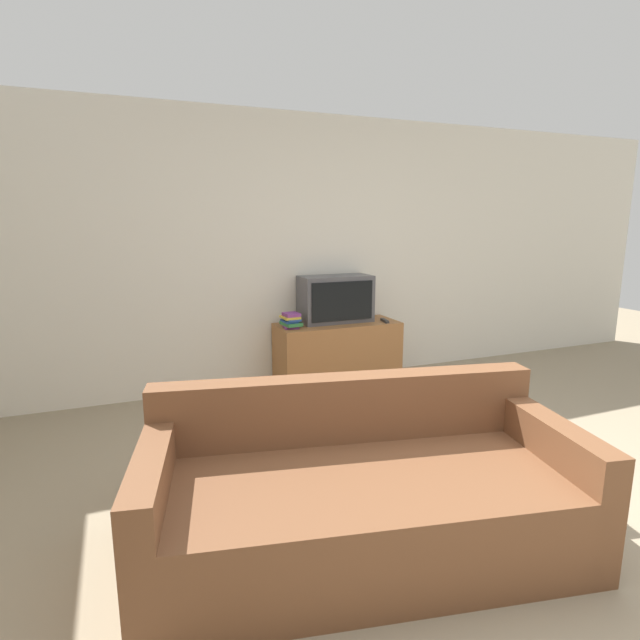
% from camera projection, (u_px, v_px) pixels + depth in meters
% --- Properties ---
extents(ground_plane, '(14.00, 14.00, 0.00)m').
position_uv_depth(ground_plane, '(520.00, 561.00, 2.39)').
color(ground_plane, gray).
extents(wall_back, '(9.00, 0.06, 2.60)m').
position_uv_depth(wall_back, '(302.00, 252.00, 4.89)').
color(wall_back, silver).
rests_on(wall_back, ground_plane).
extents(tv_stand, '(1.20, 0.48, 0.63)m').
position_uv_depth(tv_stand, '(337.00, 354.00, 4.92)').
color(tv_stand, '#9E6638').
rests_on(tv_stand, ground_plane).
extents(television, '(0.71, 0.33, 0.45)m').
position_uv_depth(television, '(336.00, 299.00, 4.88)').
color(television, '#4C4C51').
rests_on(television, tv_stand).
extents(couch, '(2.22, 1.31, 0.79)m').
position_uv_depth(couch, '(362.00, 497.00, 2.45)').
color(couch, brown).
rests_on(couch, ground_plane).
extents(book_stack, '(0.17, 0.22, 0.14)m').
position_uv_depth(book_stack, '(291.00, 321.00, 4.62)').
color(book_stack, '#7A3884').
rests_on(book_stack, tv_stand).
extents(remote_on_stand, '(0.07, 0.17, 0.02)m').
position_uv_depth(remote_on_stand, '(385.00, 321.00, 4.91)').
color(remote_on_stand, '#2D2D2D').
rests_on(remote_on_stand, tv_stand).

